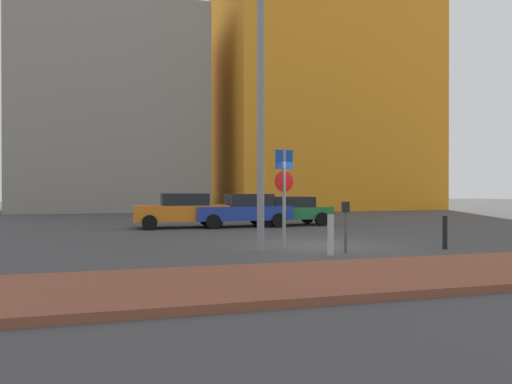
{
  "coord_description": "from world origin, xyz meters",
  "views": [
    {
      "loc": [
        -5.52,
        -13.02,
        1.71
      ],
      "look_at": [
        -1.12,
        2.58,
        1.62
      ],
      "focal_mm": 32.49,
      "sensor_mm": 36.0,
      "label": 1
    }
  ],
  "objects_px": {
    "parked_car_blue": "(244,210)",
    "traffic_bollard_mid": "(331,235)",
    "parking_meter": "(346,220)",
    "parked_car_green": "(289,210)",
    "parking_sign_post": "(284,186)",
    "traffic_bollard_near": "(445,233)",
    "parked_car_orange": "(182,210)",
    "street_lamp": "(261,96)"
  },
  "relations": [
    {
      "from": "parking_meter",
      "to": "traffic_bollard_mid",
      "type": "relative_size",
      "value": 1.31
    },
    {
      "from": "parking_meter",
      "to": "traffic_bollard_mid",
      "type": "bearing_deg",
      "value": -148.3
    },
    {
      "from": "parking_sign_post",
      "to": "parked_car_green",
      "type": "bearing_deg",
      "value": 69.44
    },
    {
      "from": "parked_car_green",
      "to": "parking_sign_post",
      "type": "xyz_separation_m",
      "value": [
        -3.14,
        -8.38,
        1.08
      ]
    },
    {
      "from": "street_lamp",
      "to": "traffic_bollard_mid",
      "type": "bearing_deg",
      "value": -34.6
    },
    {
      "from": "parked_car_blue",
      "to": "street_lamp",
      "type": "xyz_separation_m",
      "value": [
        -1.68,
        -8.54,
        3.49
      ]
    },
    {
      "from": "parked_car_blue",
      "to": "street_lamp",
      "type": "relative_size",
      "value": 0.61
    },
    {
      "from": "parked_car_blue",
      "to": "parking_meter",
      "type": "relative_size",
      "value": 3.2
    },
    {
      "from": "parked_car_blue",
      "to": "parked_car_green",
      "type": "bearing_deg",
      "value": 5.71
    },
    {
      "from": "parked_car_orange",
      "to": "traffic_bollard_near",
      "type": "xyz_separation_m",
      "value": [
        6.4,
        -9.52,
        -0.32
      ]
    },
    {
      "from": "parked_car_orange",
      "to": "parking_meter",
      "type": "bearing_deg",
      "value": -70.54
    },
    {
      "from": "parking_sign_post",
      "to": "street_lamp",
      "type": "xyz_separation_m",
      "value": [
        -0.81,
        -0.39,
        2.46
      ]
    },
    {
      "from": "street_lamp",
      "to": "parked_car_green",
      "type": "bearing_deg",
      "value": 65.71
    },
    {
      "from": "parking_meter",
      "to": "parked_car_orange",
      "type": "bearing_deg",
      "value": 109.46
    },
    {
      "from": "traffic_bollard_mid",
      "to": "parking_meter",
      "type": "bearing_deg",
      "value": 31.7
    },
    {
      "from": "street_lamp",
      "to": "traffic_bollard_mid",
      "type": "relative_size",
      "value": 6.9
    },
    {
      "from": "parked_car_orange",
      "to": "parking_sign_post",
      "type": "xyz_separation_m",
      "value": [
        1.94,
        -8.31,
        1.01
      ]
    },
    {
      "from": "parked_car_orange",
      "to": "parking_meter",
      "type": "xyz_separation_m",
      "value": [
        3.32,
        -9.41,
        0.1
      ]
    },
    {
      "from": "parking_sign_post",
      "to": "traffic_bollard_mid",
      "type": "xyz_separation_m",
      "value": [
        0.77,
        -1.48,
        -1.28
      ]
    },
    {
      "from": "traffic_bollard_near",
      "to": "parked_car_orange",
      "type": "bearing_deg",
      "value": 123.91
    },
    {
      "from": "parked_car_blue",
      "to": "traffic_bollard_mid",
      "type": "distance_m",
      "value": 9.64
    },
    {
      "from": "parked_car_green",
      "to": "street_lamp",
      "type": "distance_m",
      "value": 10.25
    },
    {
      "from": "parked_car_green",
      "to": "parking_meter",
      "type": "relative_size",
      "value": 2.9
    },
    {
      "from": "parked_car_green",
      "to": "traffic_bollard_near",
      "type": "distance_m",
      "value": 9.69
    },
    {
      "from": "parking_sign_post",
      "to": "parking_meter",
      "type": "relative_size",
      "value": 2.08
    },
    {
      "from": "parking_sign_post",
      "to": "street_lamp",
      "type": "relative_size",
      "value": 0.39
    },
    {
      "from": "parked_car_green",
      "to": "parking_sign_post",
      "type": "distance_m",
      "value": 9.02
    },
    {
      "from": "parked_car_blue",
      "to": "parking_meter",
      "type": "height_order",
      "value": "parked_car_blue"
    },
    {
      "from": "parked_car_blue",
      "to": "traffic_bollard_mid",
      "type": "height_order",
      "value": "parked_car_blue"
    },
    {
      "from": "traffic_bollard_mid",
      "to": "parked_car_green",
      "type": "bearing_deg",
      "value": 76.44
    },
    {
      "from": "parked_car_orange",
      "to": "parked_car_blue",
      "type": "height_order",
      "value": "parked_car_orange"
    },
    {
      "from": "parked_car_blue",
      "to": "parking_sign_post",
      "type": "xyz_separation_m",
      "value": [
        -0.87,
        -8.15,
        1.04
      ]
    },
    {
      "from": "parking_meter",
      "to": "parked_car_blue",
      "type": "bearing_deg",
      "value": 93.18
    },
    {
      "from": "parking_meter",
      "to": "traffic_bollard_near",
      "type": "bearing_deg",
      "value": -2.14
    },
    {
      "from": "parked_car_orange",
      "to": "traffic_bollard_near",
      "type": "bearing_deg",
      "value": -56.09
    },
    {
      "from": "parked_car_orange",
      "to": "parked_car_green",
      "type": "distance_m",
      "value": 5.09
    },
    {
      "from": "parked_car_orange",
      "to": "parked_car_green",
      "type": "height_order",
      "value": "parked_car_orange"
    },
    {
      "from": "parked_car_orange",
      "to": "traffic_bollard_mid",
      "type": "relative_size",
      "value": 3.94
    },
    {
      "from": "parking_sign_post",
      "to": "traffic_bollard_mid",
      "type": "relative_size",
      "value": 2.72
    },
    {
      "from": "parking_sign_post",
      "to": "traffic_bollard_near",
      "type": "relative_size",
      "value": 3.02
    },
    {
      "from": "parked_car_orange",
      "to": "traffic_bollard_near",
      "type": "height_order",
      "value": "parked_car_orange"
    },
    {
      "from": "parking_meter",
      "to": "parked_car_green",
      "type": "bearing_deg",
      "value": 79.47
    }
  ]
}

